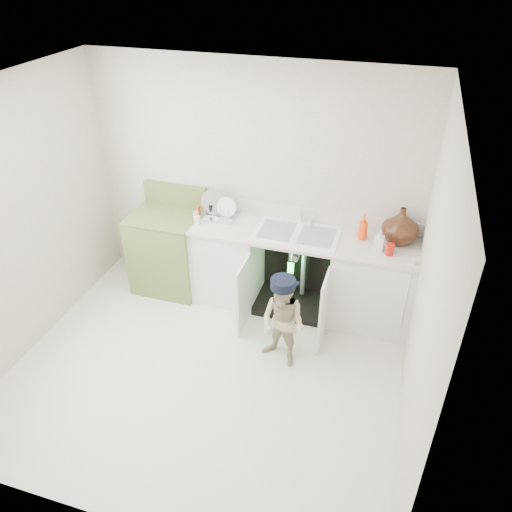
{
  "coord_description": "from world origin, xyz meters",
  "views": [
    {
      "loc": [
        1.43,
        -3.04,
        3.4
      ],
      "look_at": [
        0.28,
        0.7,
        0.89
      ],
      "focal_mm": 35.0,
      "sensor_mm": 36.0,
      "label": 1
    }
  ],
  "objects": [
    {
      "name": "avocado_stove",
      "position": [
        -0.89,
        1.18,
        0.47
      ],
      "size": [
        0.73,
        0.65,
        1.13
      ],
      "color": "olive",
      "rests_on": "ground"
    },
    {
      "name": "repair_worker",
      "position": [
        0.64,
        0.34,
        0.47
      ],
      "size": [
        0.54,
        0.76,
        0.92
      ],
      "rotation": [
        0.0,
        0.0,
        -0.37
      ],
      "color": "#BFB489",
      "rests_on": "ground"
    },
    {
      "name": "counter_run",
      "position": [
        0.59,
        1.21,
        0.48
      ],
      "size": [
        2.44,
        1.02,
        1.26
      ],
      "color": "white",
      "rests_on": "ground"
    },
    {
      "name": "room_shell",
      "position": [
        0.0,
        0.0,
        1.25
      ],
      "size": [
        6.0,
        5.5,
        1.26
      ],
      "color": "beige",
      "rests_on": "ground"
    },
    {
      "name": "ground",
      "position": [
        0.0,
        0.0,
        0.0
      ],
      "size": [
        3.5,
        3.5,
        0.0
      ],
      "primitive_type": "plane",
      "color": "beige",
      "rests_on": "ground"
    }
  ]
}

